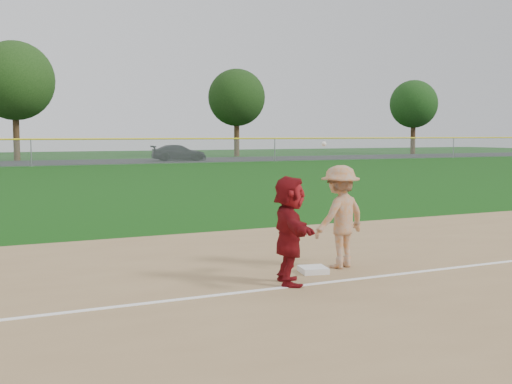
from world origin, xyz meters
name	(u,v)px	position (x,y,z in m)	size (l,w,h in m)	color
ground	(294,275)	(0.00, 0.00, 0.00)	(160.00, 160.00, 0.00)	#10410C
foul_line	(318,283)	(0.00, -0.80, 0.03)	(60.00, 0.10, 0.01)	white
parking_asphalt	(23,163)	(0.00, 46.00, 0.01)	(120.00, 10.00, 0.01)	black
first_base	(313,270)	(0.36, -0.05, 0.07)	(0.44, 0.44, 0.10)	white
base_runner	(289,230)	(-0.41, -0.60, 0.88)	(1.60, 0.51, 1.73)	maroon
car_right	(179,153)	(12.90, 44.75, 0.71)	(1.97, 4.85, 1.41)	black
first_base_play	(340,217)	(1.01, 0.14, 0.93)	(1.33, 1.01, 2.25)	#949496
outfield_fence	(31,140)	(0.00, 40.00, 1.96)	(110.00, 0.12, 110.00)	#999EA0
tree_2	(15,81)	(0.00, 51.50, 7.06)	(7.00, 7.00, 10.58)	#392715
tree_3	(237,98)	(22.00, 52.80, 6.16)	(6.00, 6.00, 9.19)	#392614
tree_4	(414,104)	(44.00, 51.20, 5.85)	(5.60, 5.60, 8.67)	#362313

